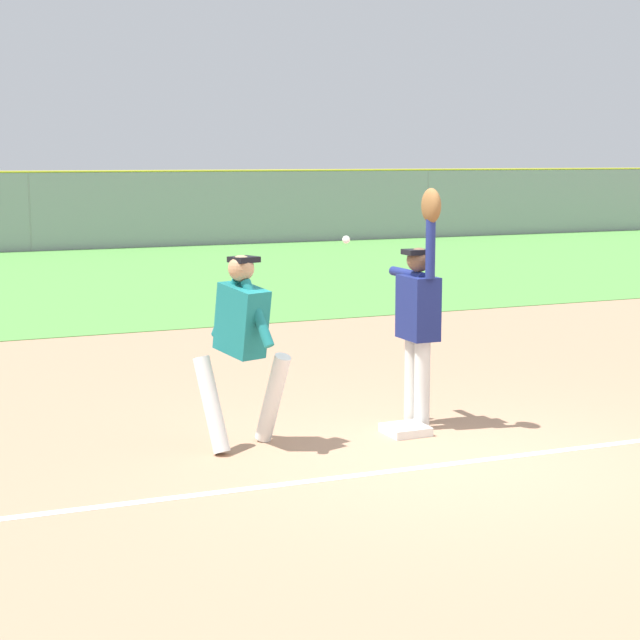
{
  "coord_description": "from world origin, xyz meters",
  "views": [
    {
      "loc": [
        -4.54,
        -7.76,
        2.56
      ],
      "look_at": [
        -0.56,
        1.19,
        1.05
      ],
      "focal_mm": 59.49,
      "sensor_mm": 36.0,
      "label": 1
    }
  ],
  "objects": [
    {
      "name": "parked_car_silver",
      "position": [
        6.04,
        25.24,
        0.67
      ],
      "size": [
        4.52,
        2.36,
        1.25
      ],
      "rotation": [
        0.0,
        0.0,
        -0.07
      ],
      "color": "#B7B7BC",
      "rests_on": "ground_plane"
    },
    {
      "name": "ground_plane",
      "position": [
        0.0,
        0.0,
        0.0
      ],
      "size": [
        70.55,
        70.55,
        0.0
      ],
      "primitive_type": "plane",
      "color": "tan"
    },
    {
      "name": "outfield_fence",
      "position": [
        0.0,
        21.98,
        1.1
      ],
      "size": [
        49.88,
        0.08,
        2.2
      ],
      "color": "#93999E",
      "rests_on": "ground_plane"
    },
    {
      "name": "runner",
      "position": [
        -1.45,
        0.87,
        1.0
      ],
      "size": [
        0.86,
        0.83,
        1.72
      ],
      "rotation": [
        0.0,
        0.0,
        0.31
      ],
      "color": "white",
      "rests_on": "ground_plane"
    },
    {
      "name": "outfield_grass",
      "position": [
        0.0,
        14.69,
        0.01
      ],
      "size": [
        49.8,
        14.57,
        0.01
      ],
      "primitive_type": "cube",
      "color": "#549342",
      "rests_on": "ground_plane"
    },
    {
      "name": "parked_car_blue",
      "position": [
        10.83,
        25.48,
        0.67
      ],
      "size": [
        4.57,
        2.46,
        1.25
      ],
      "rotation": [
        0.0,
        0.0,
        0.1
      ],
      "color": "#23389E",
      "rests_on": "ground_plane"
    },
    {
      "name": "fielder",
      "position": [
        0.33,
        0.89,
        1.12
      ],
      "size": [
        0.28,
        0.89,
        2.28
      ],
      "rotation": [
        0.0,
        0.0,
        3.13
      ],
      "color": "silver",
      "rests_on": "ground_plane"
    },
    {
      "name": "baseball",
      "position": [
        -0.25,
        1.27,
        1.79
      ],
      "size": [
        0.07,
        0.07,
        0.07
      ],
      "primitive_type": "sphere",
      "color": "white"
    },
    {
      "name": "parked_car_black",
      "position": [
        0.7,
        25.27,
        0.67
      ],
      "size": [
        4.52,
        2.35,
        1.25
      ],
      "rotation": [
        0.0,
        0.0,
        0.07
      ],
      "color": "black",
      "rests_on": "ground_plane"
    },
    {
      "name": "first_base",
      "position": [
        0.1,
        0.7,
        0.04
      ],
      "size": [
        0.38,
        0.38,
        0.08
      ],
      "primitive_type": "cube",
      "rotation": [
        0.0,
        0.0,
        0.0
      ],
      "color": "white",
      "rests_on": "ground_plane"
    }
  ]
}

